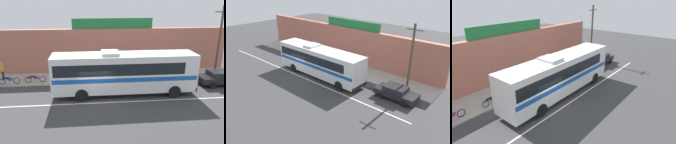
{
  "view_description": "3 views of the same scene",
  "coord_description": "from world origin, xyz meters",
  "views": [
    {
      "loc": [
        -0.38,
        -17.11,
        7.94
      ],
      "look_at": [
        1.54,
        1.85,
        1.69
      ],
      "focal_mm": 36.28,
      "sensor_mm": 36.0,
      "label": 1
    },
    {
      "loc": [
        20.63,
        -16.32,
        11.32
      ],
      "look_at": [
        5.19,
        1.06,
        1.28
      ],
      "focal_mm": 35.96,
      "sensor_mm": 36.0,
      "label": 2
    },
    {
      "loc": [
        -9.57,
        -9.35,
        8.51
      ],
      "look_at": [
        3.76,
        1.47,
        1.6
      ],
      "focal_mm": 31.03,
      "sensor_mm": 36.0,
      "label": 3
    }
  ],
  "objects": [
    {
      "name": "utility_pole",
      "position": [
        12.3,
        3.74,
        3.85
      ],
      "size": [
        1.6,
        0.22,
        7.16
      ],
      "color": "brown",
      "rests_on": "sidewalk_slab"
    },
    {
      "name": "storefront_billboard",
      "position": [
        2.16,
        7.35,
        5.35
      ],
      "size": [
        8.67,
        0.12,
        1.1
      ],
      "primitive_type": "cube",
      "color": "#1E7538",
      "rests_on": "storefront_facade"
    },
    {
      "name": "parked_car",
      "position": [
        11.97,
        2.04,
        0.74
      ],
      "size": [
        4.21,
        1.86,
        1.37
      ],
      "color": "black",
      "rests_on": "ground_plane"
    },
    {
      "name": "intercity_bus",
      "position": [
        2.38,
        0.85,
        2.07
      ],
      "size": [
        11.99,
        2.6,
        3.78
      ],
      "color": "white",
      "rests_on": "ground_plane"
    },
    {
      "name": "road_center_stripe",
      "position": [
        0.0,
        -0.8,
        0.0
      ],
      "size": [
        30.0,
        0.14,
        0.01
      ],
      "primitive_type": "cube",
      "color": "silver",
      "rests_on": "ground_plane"
    },
    {
      "name": "ground_plane",
      "position": [
        0.0,
        0.0,
        0.0
      ],
      "size": [
        70.0,
        70.0,
        0.0
      ],
      "primitive_type": "plane",
      "color": "#3A3A3D"
    },
    {
      "name": "motorcycle_orange",
      "position": [
        -2.6,
        3.84,
        0.57
      ],
      "size": [
        1.82,
        0.56,
        0.94
      ],
      "color": "black",
      "rests_on": "sidewalk_slab"
    },
    {
      "name": "storefront_facade",
      "position": [
        0.0,
        7.35,
        2.4
      ],
      "size": [
        30.0,
        0.7,
        4.8
      ],
      "primitive_type": "cube",
      "color": "#B26651",
      "rests_on": "ground_plane"
    },
    {
      "name": "sidewalk_slab",
      "position": [
        0.0,
        5.2,
        0.07
      ],
      "size": [
        30.0,
        3.6,
        0.14
      ],
      "primitive_type": "cube",
      "color": "#A8A399",
      "rests_on": "ground_plane"
    }
  ]
}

